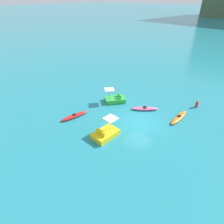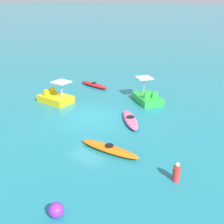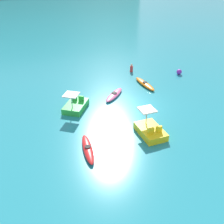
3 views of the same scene
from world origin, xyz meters
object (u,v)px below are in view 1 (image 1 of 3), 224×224
at_px(kayak_pink, 145,109).
at_px(pedal_boat_yellow, 106,133).
at_px(pedal_boat_green, 115,99).
at_px(kayak_orange, 179,117).
at_px(kayak_red, 74,116).
at_px(person_near_shore, 197,104).

height_order(kayak_pink, pedal_boat_yellow, pedal_boat_yellow).
relative_size(pedal_boat_green, pedal_boat_yellow, 1.12).
distance_m(kayak_orange, kayak_pink, 3.79).
xyz_separation_m(kayak_red, person_near_shore, (8.92, 10.77, 0.22)).
bearing_deg(kayak_pink, pedal_boat_yellow, -91.28).
xyz_separation_m(kayak_orange, kayak_pink, (-3.69, -0.87, 0.00)).
xyz_separation_m(kayak_pink, kayak_red, (-4.77, -6.25, -0.00)).
bearing_deg(kayak_red, kayak_pink, 52.66).
distance_m(kayak_pink, kayak_red, 7.86).
bearing_deg(kayak_orange, kayak_pink, -166.67).
xyz_separation_m(pedal_boat_yellow, person_near_shore, (4.30, 10.84, 0.05)).
xyz_separation_m(kayak_pink, pedal_boat_green, (-3.81, -0.73, 0.17)).
xyz_separation_m(pedal_boat_green, person_near_shore, (7.97, 5.26, 0.05)).
relative_size(kayak_orange, pedal_boat_green, 1.19).
relative_size(kayak_orange, person_near_shore, 3.79).
height_order(kayak_pink, pedal_boat_green, pedal_boat_green).
distance_m(kayak_red, pedal_boat_yellow, 4.63).
height_order(kayak_red, pedal_boat_yellow, pedal_boat_yellow).
relative_size(kayak_orange, kayak_pink, 1.21).
height_order(kayak_orange, kayak_red, same).
bearing_deg(pedal_boat_yellow, person_near_shore, 68.37).
xyz_separation_m(kayak_orange, person_near_shore, (0.47, 3.65, 0.22)).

